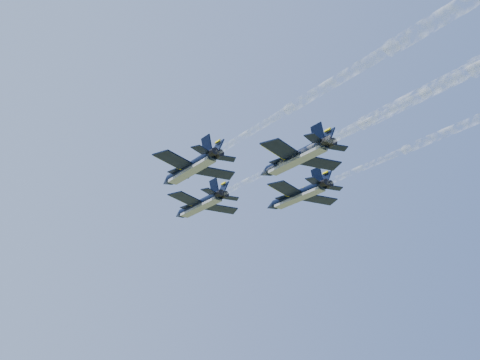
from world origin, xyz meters
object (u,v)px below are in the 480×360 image
jet_lead (200,205)px  jet_right (298,195)px  jet_left (190,168)px  jet_slot (295,158)px

jet_lead → jet_right: 18.66m
jet_lead → jet_left: size_ratio=1.00×
jet_right → jet_slot: bearing=-129.1°
jet_right → jet_slot: size_ratio=1.00×
jet_left → jet_slot: (12.41, -11.58, 0.00)m
jet_left → jet_slot: bearing=-48.0°
jet_lead → jet_right: size_ratio=1.00×
jet_lead → jet_slot: same height
jet_left → jet_right: same height
jet_right → jet_slot: (-10.10, -14.89, 0.00)m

